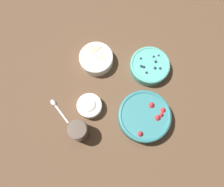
{
  "coord_description": "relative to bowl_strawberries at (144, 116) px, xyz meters",
  "views": [
    {
      "loc": [
        -0.2,
        -0.21,
        1.0
      ],
      "look_at": [
        -0.04,
        0.02,
        0.05
      ],
      "focal_mm": 35.0,
      "sensor_mm": 36.0,
      "label": 1
    }
  ],
  "objects": [
    {
      "name": "spoon",
      "position": [
        -0.3,
        0.27,
        -0.04
      ],
      "size": [
        0.02,
        0.14,
        0.01
      ],
      "color": "silver",
      "rests_on": "ground_plane"
    },
    {
      "name": "ground_plane",
      "position": [
        -0.02,
        0.14,
        -0.04
      ],
      "size": [
        4.0,
        4.0,
        0.0
      ],
      "primitive_type": "plane",
      "color": "brown"
    },
    {
      "name": "jar_chocolate",
      "position": [
        -0.27,
        0.11,
        0.01
      ],
      "size": [
        0.09,
        0.09,
        0.11
      ],
      "color": "#4C3D33",
      "rests_on": "ground_plane"
    },
    {
      "name": "bowl_strawberries",
      "position": [
        0.0,
        0.0,
        0.0
      ],
      "size": [
        0.23,
        0.23,
        0.09
      ],
      "color": "teal",
      "rests_on": "ground_plane"
    },
    {
      "name": "bowl_blueberries",
      "position": [
        0.17,
        0.18,
        -0.01
      ],
      "size": [
        0.19,
        0.19,
        0.06
      ],
      "color": "#56B7A8",
      "rests_on": "ground_plane"
    },
    {
      "name": "bowl_bananas",
      "position": [
        -0.02,
        0.36,
        -0.01
      ],
      "size": [
        0.16,
        0.16,
        0.06
      ],
      "color": "white",
      "rests_on": "ground_plane"
    },
    {
      "name": "bowl_cream",
      "position": [
        -0.17,
        0.18,
        -0.01
      ],
      "size": [
        0.11,
        0.11,
        0.06
      ],
      "color": "white",
      "rests_on": "ground_plane"
    }
  ]
}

